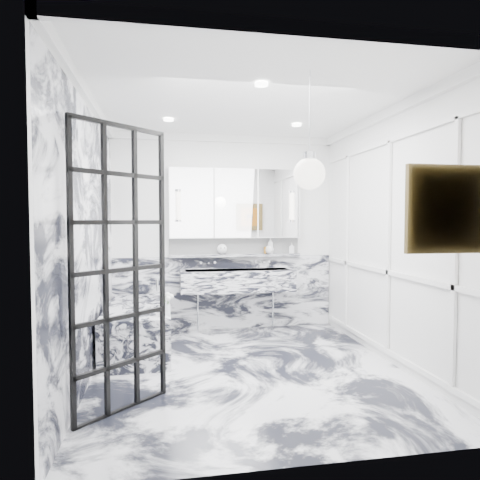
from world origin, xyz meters
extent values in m
plane|color=silver|center=(0.00, 0.00, 0.00)|extent=(3.60, 3.60, 0.00)
plane|color=white|center=(0.00, 0.00, 2.80)|extent=(3.60, 3.60, 0.00)
plane|color=white|center=(0.00, 1.80, 1.40)|extent=(3.60, 0.00, 3.60)
plane|color=white|center=(0.00, -1.80, 1.40)|extent=(3.60, 0.00, 3.60)
plane|color=white|center=(-1.60, 0.00, 1.40)|extent=(0.00, 3.60, 3.60)
plane|color=white|center=(1.60, 0.00, 1.40)|extent=(0.00, 3.60, 3.60)
cube|color=silver|center=(0.00, 1.78, 0.53)|extent=(3.18, 0.05, 1.05)
cube|color=silver|center=(-1.59, 0.00, 1.34)|extent=(0.02, 3.56, 2.68)
cube|color=white|center=(1.58, 0.00, 1.30)|extent=(0.03, 3.40, 2.30)
imported|color=#8C5919|center=(0.67, 1.71, 1.21)|extent=(0.12, 0.12, 0.23)
imported|color=#4C4C51|center=(0.99, 1.71, 1.17)|extent=(0.09, 0.09, 0.16)
imported|color=silver|center=(0.65, 1.71, 1.17)|extent=(0.17, 0.17, 0.17)
sphere|color=white|center=(-0.05, 1.71, 1.17)|extent=(0.15, 0.15, 0.15)
cylinder|color=#8C5919|center=(0.59, 1.71, 1.14)|extent=(0.04, 0.04, 0.10)
cylinder|color=silver|center=(-0.84, 0.31, 0.61)|extent=(0.09, 0.09, 0.12)
cube|color=#B76612|center=(1.02, -1.76, 1.65)|extent=(0.50, 0.05, 0.50)
sphere|color=white|center=(0.27, -1.11, 1.94)|extent=(0.25, 0.25, 0.25)
cube|color=silver|center=(0.15, 1.55, 0.73)|extent=(1.60, 0.45, 0.30)
cube|color=silver|center=(0.15, 1.72, 1.07)|extent=(1.90, 0.14, 0.04)
cube|color=white|center=(0.15, 1.78, 1.21)|extent=(1.90, 0.03, 0.23)
cube|color=white|center=(0.15, 1.73, 1.82)|extent=(1.90, 0.16, 1.00)
cylinder|color=white|center=(-0.67, 1.63, 1.78)|extent=(0.07, 0.07, 0.40)
cylinder|color=white|center=(0.97, 1.63, 1.78)|extent=(0.07, 0.07, 0.40)
cube|color=silver|center=(-1.18, 0.90, 0.28)|extent=(0.75, 1.65, 0.55)
camera|label=1|loc=(-0.86, -4.36, 1.58)|focal=32.00mm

